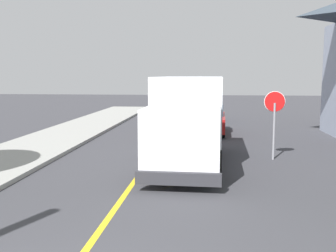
{
  "coord_description": "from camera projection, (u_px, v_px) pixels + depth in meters",
  "views": [
    {
      "loc": [
        2.28,
        -4.46,
        3.28
      ],
      "look_at": [
        0.77,
        9.97,
        1.4
      ],
      "focal_mm": 42.56,
      "sensor_mm": 36.0,
      "label": 1
    }
  ],
  "objects": [
    {
      "name": "parked_car_near",
      "position": [
        209.0,
        119.0,
        22.24
      ],
      "size": [
        1.93,
        4.45,
        1.67
      ],
      "color": "maroon",
      "rests_on": "ground"
    },
    {
      "name": "stop_sign",
      "position": [
        274.0,
        112.0,
        15.26
      ],
      "size": [
        0.8,
        0.1,
        2.65
      ],
      "color": "gray",
      "rests_on": "ground"
    },
    {
      "name": "parked_car_mid",
      "position": [
        203.0,
        110.0,
        28.33
      ],
      "size": [
        1.84,
        4.42,
        1.67
      ],
      "color": "#2D4793",
      "rests_on": "ground"
    },
    {
      "name": "centre_line_yellow",
      "position": [
        148.0,
        163.0,
        14.92
      ],
      "size": [
        0.16,
        56.0,
        0.01
      ],
      "primitive_type": "cube",
      "color": "gold",
      "rests_on": "ground"
    },
    {
      "name": "box_truck",
      "position": [
        189.0,
        116.0,
        14.61
      ],
      "size": [
        2.57,
        7.23,
        3.2
      ],
      "color": "silver",
      "rests_on": "ground"
    }
  ]
}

